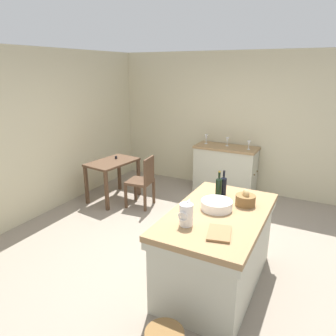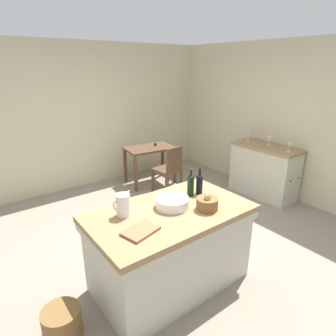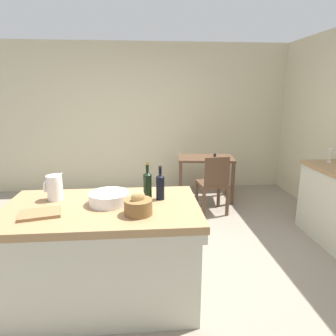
{
  "view_description": "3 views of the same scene",
  "coord_description": "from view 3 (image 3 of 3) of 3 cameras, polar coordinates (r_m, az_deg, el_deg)",
  "views": [
    {
      "loc": [
        -3.26,
        -1.47,
        2.29
      ],
      "look_at": [
        0.18,
        0.34,
        1.05
      ],
      "focal_mm": 33.54,
      "sensor_mm": 36.0,
      "label": 1
    },
    {
      "loc": [
        -1.91,
        -2.52,
        2.19
      ],
      "look_at": [
        0.13,
        0.17,
        0.98
      ],
      "focal_mm": 30.58,
      "sensor_mm": 36.0,
      "label": 2
    },
    {
      "loc": [
        -0.05,
        -2.88,
        1.76
      ],
      "look_at": [
        0.21,
        0.11,
        1.0
      ],
      "focal_mm": 32.07,
      "sensor_mm": 36.0,
      "label": 3
    }
  ],
  "objects": [
    {
      "name": "wall_back",
      "position": [
        5.5,
        -4.4,
        9.37
      ],
      "size": [
        5.32,
        0.12,
        2.6
      ],
      "primitive_type": "cube",
      "color": "beige",
      "rests_on": "ground"
    },
    {
      "name": "wine_bottle_amber",
      "position": [
        2.58,
        -3.91,
        -3.16
      ],
      "size": [
        0.07,
        0.07,
        0.32
      ],
      "color": "black",
      "rests_on": "island_table"
    },
    {
      "name": "cutting_board",
      "position": [
        2.47,
        -23.18,
        -7.99
      ],
      "size": [
        0.34,
        0.27,
        0.02
      ],
      "primitive_type": "cube",
      "rotation": [
        0.0,
        0.0,
        0.25
      ],
      "color": "olive",
      "rests_on": "island_table"
    },
    {
      "name": "wine_glass_middle",
      "position": [
        4.29,
        28.5,
        2.6
      ],
      "size": [
        0.07,
        0.07,
        0.18
      ],
      "color": "white",
      "rests_on": "side_cabinet"
    },
    {
      "name": "writing_desk",
      "position": [
        5.01,
        7.19,
        0.75
      ],
      "size": [
        0.96,
        0.66,
        0.77
      ],
      "color": "#513826",
      "rests_on": "ground"
    },
    {
      "name": "wooden_chair",
      "position": [
        4.44,
        8.64,
        -2.78
      ],
      "size": [
        0.44,
        0.44,
        0.88
      ],
      "color": "#513826",
      "rests_on": "ground"
    },
    {
      "name": "island_table",
      "position": [
        2.68,
        -12.09,
        -14.99
      ],
      "size": [
        1.59,
        0.93,
        0.86
      ],
      "color": "#99754C",
      "rests_on": "ground"
    },
    {
      "name": "wine_bottle_dark",
      "position": [
        2.56,
        -1.48,
        -3.45
      ],
      "size": [
        0.07,
        0.07,
        0.29
      ],
      "color": "black",
      "rests_on": "island_table"
    },
    {
      "name": "ground_plane",
      "position": [
        3.38,
        -3.47,
        -17.24
      ],
      "size": [
        6.76,
        6.76,
        0.0
      ],
      "primitive_type": "plane",
      "color": "gray"
    },
    {
      "name": "bread_basket",
      "position": [
        2.28,
        -5.68,
        -7.15
      ],
      "size": [
        0.21,
        0.21,
        0.19
      ],
      "color": "brown",
      "rests_on": "island_table"
    },
    {
      "name": "wash_bowl",
      "position": [
        2.53,
        -11.11,
        -5.63
      ],
      "size": [
        0.33,
        0.33,
        0.1
      ],
      "primitive_type": "cylinder",
      "color": "white",
      "rests_on": "island_table"
    },
    {
      "name": "pitcher",
      "position": [
        2.74,
        -20.75,
        -3.44
      ],
      "size": [
        0.17,
        0.13,
        0.26
      ],
      "color": "white",
      "rests_on": "island_table"
    }
  ]
}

